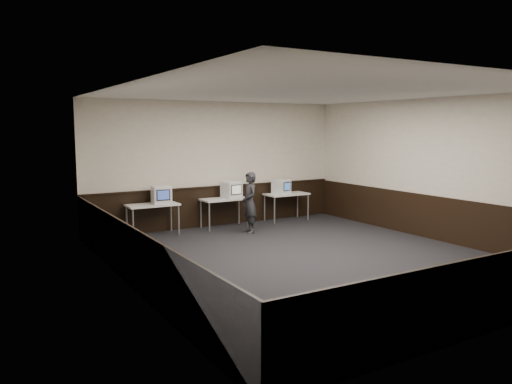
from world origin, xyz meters
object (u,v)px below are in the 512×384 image
(desk_left, at_px, (153,207))
(emac_left, at_px, (161,195))
(person, at_px, (250,203))
(emac_right, at_px, (281,187))
(desk_right, at_px, (287,196))
(emac_center, at_px, (231,190))
(desk_center, at_px, (225,201))

(desk_left, relative_size, emac_left, 2.40)
(person, bearing_deg, emac_right, 129.69)
(emac_left, relative_size, emac_right, 0.99)
(emac_right, bearing_deg, desk_right, -22.80)
(desk_right, bearing_deg, emac_right, 174.40)
(person, bearing_deg, emac_center, -170.48)
(desk_left, height_order, emac_right, emac_right)
(desk_right, xyz_separation_m, person, (-1.68, -0.90, 0.06))
(desk_center, height_order, emac_left, emac_left)
(emac_left, xyz_separation_m, emac_right, (3.43, 0.06, -0.02))
(desk_right, bearing_deg, emac_left, -179.31)
(desk_center, relative_size, person, 0.81)
(emac_left, height_order, emac_right, emac_left)
(emac_center, height_order, person, person)
(emac_right, distance_m, person, 1.79)
(desk_center, bearing_deg, person, -76.35)
(emac_left, relative_size, person, 0.34)
(desk_left, bearing_deg, emac_right, 0.25)
(emac_right, bearing_deg, desk_center, 163.33)
(desk_center, height_order, emac_center, emac_center)
(desk_center, height_order, person, person)
(desk_left, height_order, desk_right, same)
(desk_center, xyz_separation_m, emac_right, (1.74, 0.02, 0.27))
(emac_right, height_order, person, person)
(desk_right, height_order, emac_left, emac_left)
(desk_left, bearing_deg, emac_left, -11.81)
(desk_left, xyz_separation_m, emac_right, (3.64, 0.02, 0.27))
(emac_right, relative_size, person, 0.34)
(desk_center, xyz_separation_m, desk_right, (1.90, 0.00, 0.00))
(desk_right, distance_m, emac_center, 1.72)
(emac_center, height_order, emac_right, emac_center)
(emac_left, bearing_deg, emac_right, 8.43)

